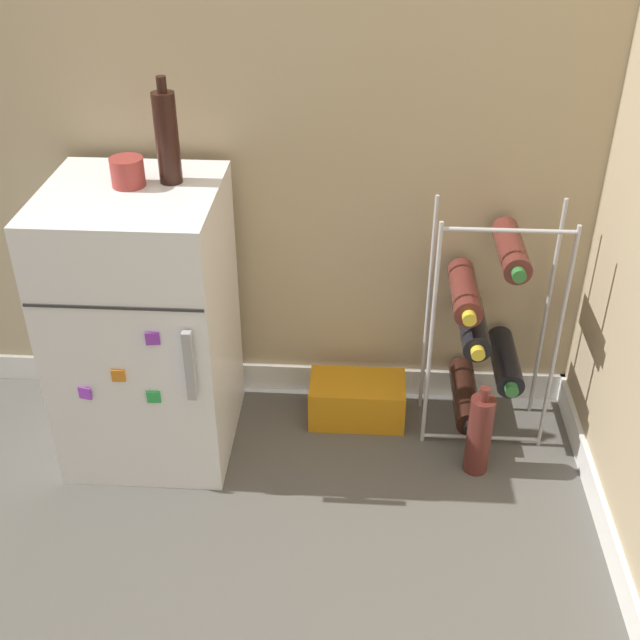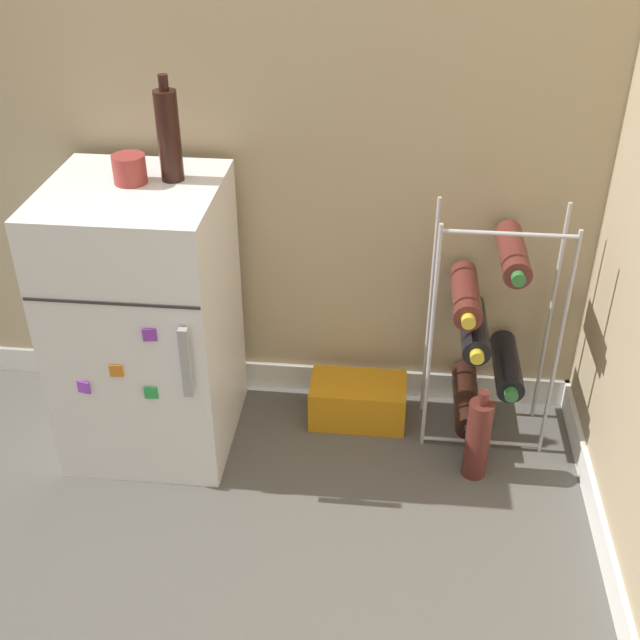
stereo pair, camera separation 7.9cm
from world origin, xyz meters
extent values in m
plane|color=#56544F|center=(0.00, 0.00, 0.00)|extent=(14.00, 14.00, 0.00)
cube|color=white|center=(0.00, 0.61, 0.04)|extent=(6.92, 0.01, 0.09)
cube|color=white|center=(-0.33, 0.34, 0.41)|extent=(0.46, 0.46, 0.82)
cube|color=#2D2D2D|center=(-0.33, 0.11, 0.61)|extent=(0.46, 0.00, 0.01)
cube|color=#9E9EA3|center=(-0.14, 0.09, 0.45)|extent=(0.02, 0.02, 0.21)
cube|color=purple|center=(-0.44, 0.11, 0.34)|extent=(0.04, 0.01, 0.04)
cube|color=green|center=(-0.25, 0.11, 0.33)|extent=(0.04, 0.01, 0.04)
cube|color=purple|center=(-0.24, 0.11, 0.52)|extent=(0.04, 0.01, 0.04)
cube|color=orange|center=(-0.34, 0.11, 0.40)|extent=(0.04, 0.01, 0.04)
cylinder|color=#B2B2B7|center=(0.49, 0.37, 0.37)|extent=(0.01, 0.01, 0.74)
cylinder|color=#B2B2B7|center=(0.84, 0.37, 0.37)|extent=(0.01, 0.01, 0.74)
cylinder|color=#B2B2B7|center=(0.49, 0.54, 0.37)|extent=(0.01, 0.01, 0.74)
cylinder|color=#B2B2B7|center=(0.84, 0.54, 0.37)|extent=(0.01, 0.01, 0.74)
cylinder|color=#B2B2B7|center=(0.67, 0.37, 0.02)|extent=(0.35, 0.01, 0.01)
cylinder|color=#B2B2B7|center=(0.67, 0.37, 0.72)|extent=(0.35, 0.01, 0.01)
cylinder|color=black|center=(0.62, 0.45, 0.12)|extent=(0.08, 0.29, 0.08)
cylinder|color=black|center=(0.62, 0.29, 0.12)|extent=(0.04, 0.02, 0.04)
cylinder|color=black|center=(0.72, 0.45, 0.25)|extent=(0.08, 0.26, 0.08)
cylinder|color=#2D7033|center=(0.72, 0.31, 0.25)|extent=(0.04, 0.02, 0.04)
cylinder|color=black|center=(0.61, 0.45, 0.37)|extent=(0.08, 0.27, 0.08)
cylinder|color=gold|center=(0.61, 0.31, 0.37)|extent=(0.04, 0.02, 0.04)
cylinder|color=#56231E|center=(0.58, 0.45, 0.49)|extent=(0.08, 0.26, 0.08)
cylinder|color=gold|center=(0.58, 0.31, 0.49)|extent=(0.04, 0.02, 0.04)
cylinder|color=#56231E|center=(0.69, 0.45, 0.62)|extent=(0.08, 0.27, 0.08)
cylinder|color=#2D7033|center=(0.69, 0.31, 0.62)|extent=(0.04, 0.02, 0.04)
cube|color=orange|center=(0.28, 0.47, 0.07)|extent=(0.30, 0.17, 0.14)
cylinder|color=maroon|center=(-0.33, 0.38, 0.85)|extent=(0.09, 0.09, 0.08)
cylinder|color=black|center=(-0.22, 0.41, 0.93)|extent=(0.06, 0.06, 0.24)
cylinder|color=black|center=(-0.22, 0.41, 1.07)|extent=(0.03, 0.03, 0.04)
cylinder|color=#56231E|center=(0.64, 0.25, 0.13)|extent=(0.07, 0.07, 0.26)
cylinder|color=#56231E|center=(0.64, 0.25, 0.28)|extent=(0.03, 0.03, 0.04)
camera|label=1|loc=(0.29, -1.54, 1.64)|focal=45.00mm
camera|label=2|loc=(0.37, -1.54, 1.64)|focal=45.00mm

